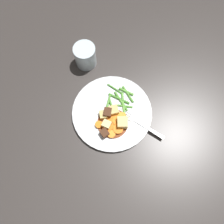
% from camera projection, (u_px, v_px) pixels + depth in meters
% --- Properties ---
extents(ground_plane, '(3.00, 3.00, 0.00)m').
position_uv_depth(ground_plane, '(112.00, 113.00, 0.82)').
color(ground_plane, '#383330').
extents(dinner_plate, '(0.28, 0.28, 0.02)m').
position_uv_depth(dinner_plate, '(112.00, 113.00, 0.81)').
color(dinner_plate, white).
rests_on(dinner_plate, ground_plane).
extents(stew_sauce, '(0.10, 0.10, 0.00)m').
position_uv_depth(stew_sauce, '(113.00, 123.00, 0.79)').
color(stew_sauce, brown).
rests_on(stew_sauce, dinner_plate).
extents(carrot_slice_0, '(0.04, 0.04, 0.01)m').
position_uv_depth(carrot_slice_0, '(112.00, 118.00, 0.79)').
color(carrot_slice_0, orange).
rests_on(carrot_slice_0, dinner_plate).
extents(carrot_slice_1, '(0.03, 0.03, 0.01)m').
position_uv_depth(carrot_slice_1, '(107.00, 129.00, 0.78)').
color(carrot_slice_1, orange).
rests_on(carrot_slice_1, dinner_plate).
extents(carrot_slice_2, '(0.04, 0.04, 0.01)m').
position_uv_depth(carrot_slice_2, '(113.00, 126.00, 0.78)').
color(carrot_slice_2, orange).
rests_on(carrot_slice_2, dinner_plate).
extents(carrot_slice_3, '(0.05, 0.05, 0.01)m').
position_uv_depth(carrot_slice_3, '(118.00, 129.00, 0.78)').
color(carrot_slice_3, orange).
rests_on(carrot_slice_3, dinner_plate).
extents(carrot_slice_4, '(0.05, 0.05, 0.01)m').
position_uv_depth(carrot_slice_4, '(121.00, 117.00, 0.79)').
color(carrot_slice_4, orange).
rests_on(carrot_slice_4, dinner_plate).
extents(carrot_slice_5, '(0.05, 0.05, 0.01)m').
position_uv_depth(carrot_slice_5, '(118.00, 121.00, 0.79)').
color(carrot_slice_5, orange).
rests_on(carrot_slice_5, dinner_plate).
extents(carrot_slice_6, '(0.03, 0.03, 0.01)m').
position_uv_depth(carrot_slice_6, '(111.00, 134.00, 0.77)').
color(carrot_slice_6, orange).
rests_on(carrot_slice_6, dinner_plate).
extents(carrot_slice_7, '(0.04, 0.04, 0.01)m').
position_uv_depth(carrot_slice_7, '(99.00, 125.00, 0.78)').
color(carrot_slice_7, orange).
rests_on(carrot_slice_7, dinner_plate).
extents(potato_chunk_0, '(0.03, 0.04, 0.03)m').
position_uv_depth(potato_chunk_0, '(107.00, 125.00, 0.77)').
color(potato_chunk_0, '#EAD68C').
rests_on(potato_chunk_0, dinner_plate).
extents(potato_chunk_1, '(0.03, 0.03, 0.02)m').
position_uv_depth(potato_chunk_1, '(103.00, 115.00, 0.79)').
color(potato_chunk_1, '#DBBC6B').
rests_on(potato_chunk_1, dinner_plate).
extents(potato_chunk_2, '(0.04, 0.04, 0.03)m').
position_uv_depth(potato_chunk_2, '(114.00, 110.00, 0.79)').
color(potato_chunk_2, '#DBBC6B').
rests_on(potato_chunk_2, dinner_plate).
extents(potato_chunk_3, '(0.04, 0.03, 0.03)m').
position_uv_depth(potato_chunk_3, '(122.00, 123.00, 0.77)').
color(potato_chunk_3, '#E5CC7A').
rests_on(potato_chunk_3, dinner_plate).
extents(meat_chunk_0, '(0.04, 0.03, 0.02)m').
position_uv_depth(meat_chunk_0, '(105.00, 133.00, 0.77)').
color(meat_chunk_0, '#4C2B19').
rests_on(meat_chunk_0, dinner_plate).
extents(meat_chunk_1, '(0.03, 0.03, 0.03)m').
position_uv_depth(meat_chunk_1, '(108.00, 113.00, 0.79)').
color(meat_chunk_1, '#4C2B19').
rests_on(meat_chunk_1, dinner_plate).
extents(green_bean_0, '(0.02, 0.05, 0.01)m').
position_uv_depth(green_bean_0, '(125.00, 106.00, 0.81)').
color(green_bean_0, '#599E38').
rests_on(green_bean_0, dinner_plate).
extents(green_bean_1, '(0.04, 0.05, 0.01)m').
position_uv_depth(green_bean_1, '(126.00, 92.00, 0.82)').
color(green_bean_1, '#66AD42').
rests_on(green_bean_1, dinner_plate).
extents(green_bean_2, '(0.05, 0.07, 0.01)m').
position_uv_depth(green_bean_2, '(119.00, 99.00, 0.81)').
color(green_bean_2, '#4C8E33').
rests_on(green_bean_2, dinner_plate).
extents(green_bean_3, '(0.05, 0.06, 0.01)m').
position_uv_depth(green_bean_3, '(115.00, 89.00, 0.83)').
color(green_bean_3, '#4C8E33').
rests_on(green_bean_3, dinner_plate).
extents(green_bean_4, '(0.07, 0.04, 0.01)m').
position_uv_depth(green_bean_4, '(128.00, 94.00, 0.82)').
color(green_bean_4, '#599E38').
rests_on(green_bean_4, dinner_plate).
extents(green_bean_5, '(0.08, 0.05, 0.01)m').
position_uv_depth(green_bean_5, '(121.00, 101.00, 0.81)').
color(green_bean_5, '#599E38').
rests_on(green_bean_5, dinner_plate).
extents(green_bean_6, '(0.05, 0.02, 0.01)m').
position_uv_depth(green_bean_6, '(111.00, 106.00, 0.80)').
color(green_bean_6, '#4C8E33').
rests_on(green_bean_6, dinner_plate).
extents(green_bean_7, '(0.08, 0.01, 0.01)m').
position_uv_depth(green_bean_7, '(123.00, 103.00, 0.81)').
color(green_bean_7, '#66AD42').
rests_on(green_bean_7, dinner_plate).
extents(green_bean_8, '(0.06, 0.02, 0.01)m').
position_uv_depth(green_bean_8, '(108.00, 103.00, 0.81)').
color(green_bean_8, '#599E38').
rests_on(green_bean_8, dinner_plate).
extents(fork, '(0.12, 0.15, 0.00)m').
position_uv_depth(fork, '(140.00, 123.00, 0.79)').
color(fork, silver).
rests_on(fork, dinner_plate).
extents(water_glass, '(0.08, 0.08, 0.09)m').
position_uv_depth(water_glass, '(85.00, 56.00, 0.84)').
color(water_glass, silver).
rests_on(water_glass, ground_plane).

